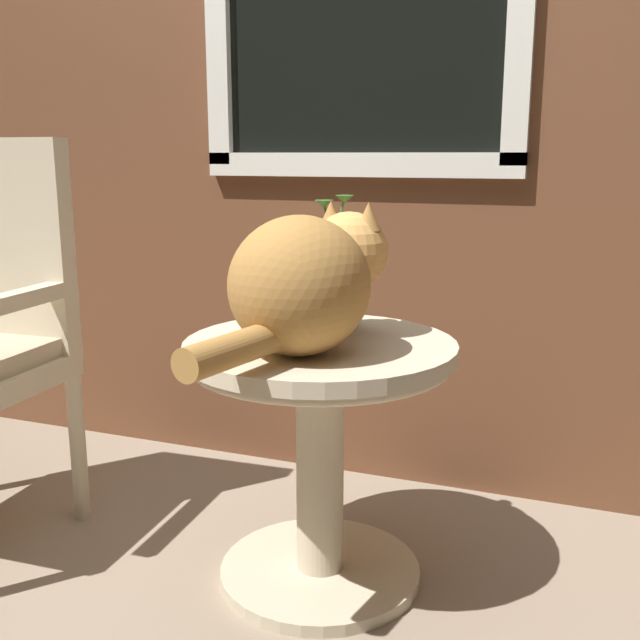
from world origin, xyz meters
TOP-DOWN VIEW (x-y plane):
  - ground_plane at (0.00, 0.00)m, footprint 6.00×6.00m
  - back_wall at (0.00, 0.82)m, footprint 4.00×0.07m
  - wicker_side_table at (0.23, 0.19)m, footprint 0.62×0.62m
  - cat at (0.24, 0.10)m, footprint 0.35×0.64m
  - pewter_vase_with_ivy at (0.21, 0.32)m, footprint 0.14×0.14m

SIDE VIEW (x-z plane):
  - ground_plane at x=0.00m, z-range 0.00..0.00m
  - wicker_side_table at x=0.23m, z-range 0.11..0.70m
  - pewter_vase_with_ivy at x=0.21m, z-range 0.53..0.85m
  - cat at x=0.24m, z-range 0.59..0.90m
  - back_wall at x=0.00m, z-range 0.01..2.61m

